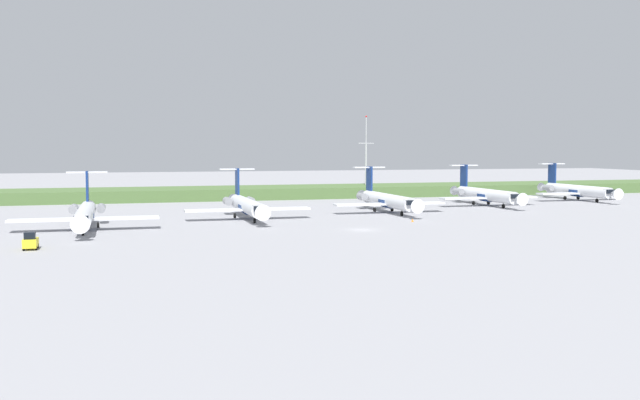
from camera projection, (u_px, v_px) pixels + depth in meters
name	position (u px, v px, depth m)	size (l,w,h in m)	color
ground_plane	(313.00, 213.00, 141.90)	(500.00, 500.00, 0.00)	#939399
grass_berm	(267.00, 192.00, 185.50)	(320.00, 20.00, 2.80)	#4C6B38
regional_jet_second	(85.00, 214.00, 113.49)	(22.81, 31.00, 9.00)	silver
regional_jet_third	(246.00, 205.00, 130.65)	(22.81, 31.00, 9.00)	silver
regional_jet_fourth	(387.00, 200.00, 143.55)	(22.81, 31.00, 9.00)	silver
regional_jet_fifth	(485.00, 194.00, 160.66)	(22.81, 31.00, 9.00)	silver
regional_jet_sixth	(576.00, 190.00, 176.61)	(22.81, 31.00, 9.00)	silver
antenna_mast	(366.00, 162.00, 195.89)	(4.40, 0.50, 21.79)	#B2B2B7
baggage_tug	(30.00, 242.00, 91.41)	(1.72, 3.20, 2.30)	yellow
safety_cone_front_marker	(413.00, 220.00, 125.44)	(0.44, 0.44, 0.55)	orange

